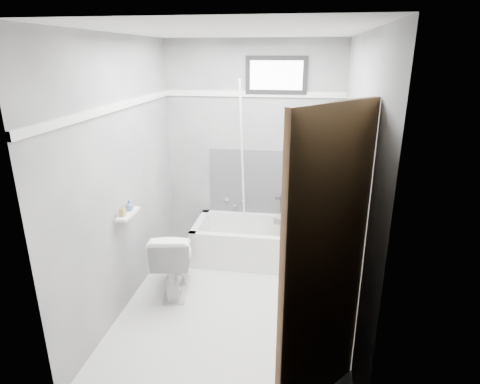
% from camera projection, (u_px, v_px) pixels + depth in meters
% --- Properties ---
extents(floor, '(2.60, 2.60, 0.00)m').
position_uv_depth(floor, '(234.00, 304.00, 3.79)').
color(floor, white).
rests_on(floor, ground).
extents(ceiling, '(2.60, 2.60, 0.00)m').
position_uv_depth(ceiling, '(233.00, 31.00, 3.00)').
color(ceiling, silver).
rests_on(ceiling, floor).
extents(wall_back, '(2.00, 0.02, 2.40)m').
position_uv_depth(wall_back, '(253.00, 149.00, 4.61)').
color(wall_back, slate).
rests_on(wall_back, floor).
extents(wall_front, '(2.00, 0.02, 2.40)m').
position_uv_depth(wall_front, '(194.00, 255.00, 2.18)').
color(wall_front, slate).
rests_on(wall_front, floor).
extents(wall_left, '(0.02, 2.60, 2.40)m').
position_uv_depth(wall_left, '(122.00, 178.00, 3.54)').
color(wall_left, slate).
rests_on(wall_left, floor).
extents(wall_right, '(0.02, 2.60, 2.40)m').
position_uv_depth(wall_right, '(355.00, 189.00, 3.25)').
color(wall_right, slate).
rests_on(wall_right, floor).
extents(bathtub, '(1.50, 0.70, 0.42)m').
position_uv_depth(bathtub, '(261.00, 242.00, 4.57)').
color(bathtub, white).
rests_on(bathtub, floor).
extents(office_chair, '(0.68, 0.68, 0.92)m').
position_uv_depth(office_chair, '(300.00, 212.00, 4.43)').
color(office_chair, slate).
rests_on(office_chair, bathtub).
extents(toilet, '(0.48, 0.73, 0.66)m').
position_uv_depth(toilet, '(174.00, 260.00, 3.91)').
color(toilet, white).
rests_on(toilet, floor).
extents(door, '(0.78, 0.78, 2.00)m').
position_uv_depth(door, '(376.00, 300.00, 2.12)').
color(door, brown).
rests_on(door, floor).
extents(window, '(0.66, 0.04, 0.40)m').
position_uv_depth(window, '(276.00, 75.00, 4.29)').
color(window, black).
rests_on(window, wall_back).
extents(backerboard, '(1.50, 0.02, 0.78)m').
position_uv_depth(backerboard, '(273.00, 183.00, 4.69)').
color(backerboard, '#4C4C4F').
rests_on(backerboard, wall_back).
extents(trim_back, '(2.00, 0.02, 0.06)m').
position_uv_depth(trim_back, '(253.00, 94.00, 4.40)').
color(trim_back, white).
rests_on(trim_back, wall_back).
extents(trim_left, '(0.02, 2.60, 0.06)m').
position_uv_depth(trim_left, '(117.00, 107.00, 3.33)').
color(trim_left, white).
rests_on(trim_left, wall_left).
extents(pole, '(0.02, 0.45, 1.91)m').
position_uv_depth(pole, '(243.00, 167.00, 4.45)').
color(pole, white).
rests_on(pole, bathtub).
extents(shelf, '(0.10, 0.32, 0.02)m').
position_uv_depth(shelf, '(128.00, 214.00, 3.53)').
color(shelf, white).
rests_on(shelf, wall_left).
extents(soap_bottle_a, '(0.06, 0.06, 0.10)m').
position_uv_depth(soap_bottle_a, '(122.00, 210.00, 3.44)').
color(soap_bottle_a, tan).
rests_on(soap_bottle_a, shelf).
extents(soap_bottle_b, '(0.10, 0.10, 0.10)m').
position_uv_depth(soap_bottle_b, '(129.00, 205.00, 3.57)').
color(soap_bottle_b, slate).
rests_on(soap_bottle_b, shelf).
extents(faucet, '(0.26, 0.10, 0.16)m').
position_uv_depth(faucet, '(235.00, 202.00, 4.82)').
color(faucet, silver).
rests_on(faucet, wall_back).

